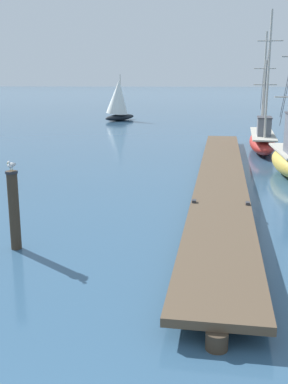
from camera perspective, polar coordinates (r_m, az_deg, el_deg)
name	(u,v)px	position (r m, az deg, el deg)	size (l,w,h in m)	color
floating_dock	(221,175)	(19.07, 9.33, 2.10)	(4.00, 24.21, 0.53)	brown
fishing_boat_1	(262,139)	(27.91, 14.13, 6.21)	(2.33, 8.62, 7.42)	#AD2823
mooring_piling	(14,209)	(11.94, -15.46, -2.01)	(0.30, 0.30, 1.97)	#3D3023
perched_seagull	(11,165)	(11.71, -15.79, 3.18)	(0.16, 0.38, 0.26)	gold
distant_sailboat	(118,100)	(46.21, -3.13, 11.05)	(3.27, 4.10, 4.36)	black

